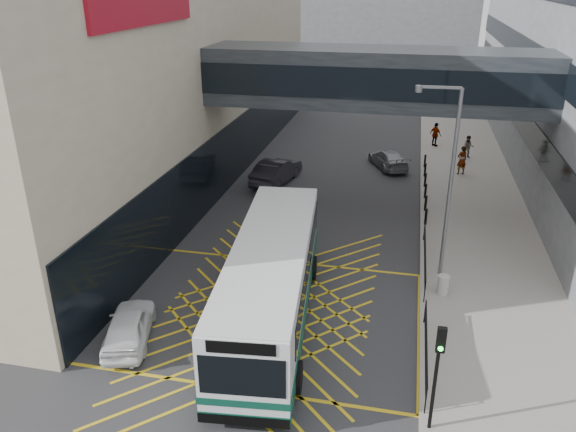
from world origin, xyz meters
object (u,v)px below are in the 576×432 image
Objects in this scene: bus at (272,279)px; car_silver at (388,158)px; car_dark at (276,171)px; pedestrian_b at (468,147)px; litter_bin at (443,285)px; car_white at (129,326)px; street_lamp at (447,174)px; traffic_light at (438,364)px; pedestrian_c at (436,135)px; pedestrian_a at (462,160)px.

car_silver is (3.44, 20.16, -1.15)m from bus.
car_dark is (-3.52, 15.45, -1.02)m from bus.
pedestrian_b reaches higher than car_silver.
litter_bin is 20.25m from pedestrian_b.
pedestrian_b reaches higher than car_white.
street_lamp is (11.17, 7.37, 4.25)m from car_white.
litter_bin is at bearing -170.21° from car_white.
traffic_light is (5.99, -4.88, 0.72)m from bus.
traffic_light reaches higher than car_dark.
bus is at bearing -168.80° from car_white.
traffic_light is at bearing 132.28° from pedestrian_c.
bus reaches higher than pedestrian_c.
bus reaches higher than litter_bin.
pedestrian_c is at bearing 69.25° from bus.
pedestrian_c is (10.26, 10.38, 0.28)m from car_dark.
traffic_light reaches higher than pedestrian_a.
traffic_light is at bearing 56.25° from pedestrian_a.
pedestrian_c is (-2.27, 2.58, 0.11)m from pedestrian_b.
street_lamp is 4.54× the size of pedestrian_c.
street_lamp is (0.38, 9.72, 2.38)m from traffic_light.
street_lamp is at bearing 31.07° from bus.
car_white is at bearing -115.23° from pedestrian_b.
pedestrian_c is (3.30, 5.67, 0.41)m from car_silver.
bus reaches higher than pedestrian_b.
bus is 2.43× the size of car_dark.
pedestrian_a is (8.30, 19.30, -0.69)m from bus.
car_silver reaches higher than litter_bin.
bus is at bearing 38.43° from pedestrian_a.
car_white is 4.90× the size of litter_bin.
pedestrian_b is (3.02, 28.13, -1.57)m from traffic_light.
traffic_light is at bearing -94.41° from litter_bin.
pedestrian_b is at bearing 83.19° from litter_bin.
bus is 21.03m from pedestrian_a.
bus is at bearing -154.59° from litter_bin.
pedestrian_b is 3.44m from pedestrian_c.
street_lamp is 9.86× the size of litter_bin.
car_dark is 6.00× the size of litter_bin.
street_lamp is 5.16× the size of pedestrian_b.
pedestrian_c is at bearing -144.25° from car_silver.
litter_bin is at bearing 76.51° from car_silver.
street_lamp is at bearing -95.22° from pedestrian_b.
traffic_light is (9.51, -20.33, 1.74)m from car_dark.
car_white is at bearing 97.17° from car_dark.
car_dark is 12.44m from pedestrian_a.
car_silver is 16.17m from street_lamp.
traffic_light is at bearing 126.30° from car_dark.
litter_bin is 22.69m from pedestrian_c.
street_lamp is 4.32× the size of pedestrian_a.
pedestrian_c is (0.75, 30.71, -1.46)m from traffic_light.
car_dark is 1.39× the size of traffic_light.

